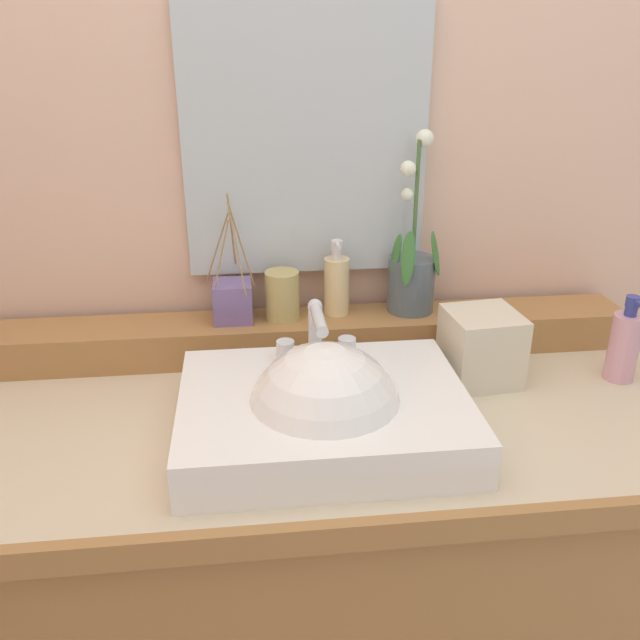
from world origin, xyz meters
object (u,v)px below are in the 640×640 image
tumbler_cup (282,296)px  lotion_bottle (624,345)px  tissue_box (481,347)px  reed_diffuser (233,300)px  sink_basin (325,416)px  potted_plant (412,272)px  soap_dispenser (337,284)px

tumbler_cup → lotion_bottle: bearing=-16.4°
lotion_bottle → tissue_box: 0.27m
tumbler_cup → reed_diffuser: size_ratio=0.39×
sink_basin → potted_plant: size_ratio=1.27×
sink_basin → tumbler_cup: bearing=98.4°
tumbler_cup → lotion_bottle: (0.63, -0.19, -0.06)m
lotion_bottle → tissue_box: (-0.27, 0.03, -0.00)m
tissue_box → potted_plant: bearing=119.2°
reed_diffuser → sink_basin: bearing=-66.1°
soap_dispenser → reed_diffuser: reed_diffuser is taller
reed_diffuser → tissue_box: size_ratio=1.89×
potted_plant → lotion_bottle: potted_plant is taller
potted_plant → tissue_box: (0.10, -0.17, -0.09)m
soap_dispenser → potted_plant: bearing=-0.6°
potted_plant → tumbler_cup: (-0.27, -0.02, -0.03)m
soap_dispenser → lotion_bottle: 0.56m
tumbler_cup → tissue_box: size_ratio=0.74×
tumbler_cup → reed_diffuser: reed_diffuser is taller
potted_plant → tissue_box: size_ratio=2.69×
potted_plant → tissue_box: potted_plant is taller
soap_dispenser → tissue_box: 0.32m
sink_basin → tissue_box: size_ratio=3.41×
reed_diffuser → soap_dispenser: bearing=2.6°
sink_basin → reed_diffuser: bearing=113.9°
soap_dispenser → tumbler_cup: 0.11m
potted_plant → tumbler_cup: size_ratio=3.65×
reed_diffuser → tissue_box: (0.46, -0.16, -0.05)m
potted_plant → reed_diffuser: 0.37m
lotion_bottle → reed_diffuser: bearing=165.2°
soap_dispenser → tumbler_cup: soap_dispenser is taller
reed_diffuser → lotion_bottle: (0.73, -0.19, -0.05)m
sink_basin → tissue_box: bearing=27.9°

